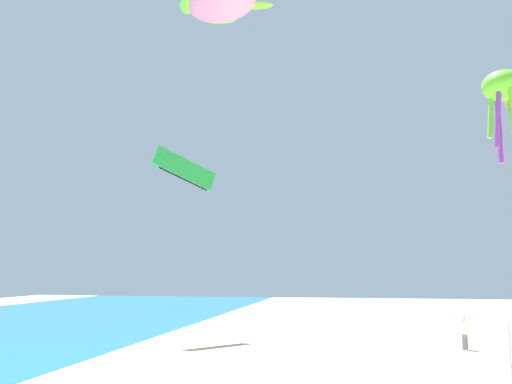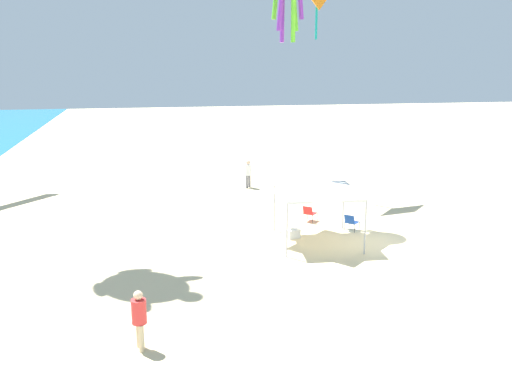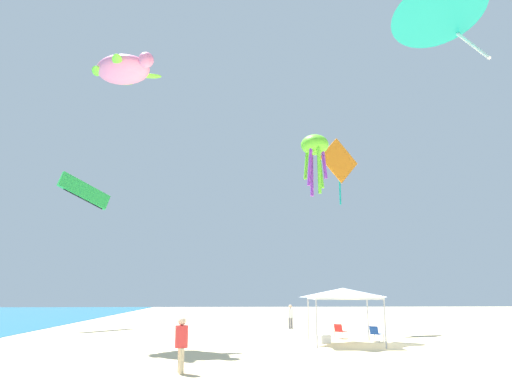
{
  "view_description": "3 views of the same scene",
  "coord_description": "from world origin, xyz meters",
  "px_view_note": "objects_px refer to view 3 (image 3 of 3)",
  "views": [
    {
      "loc": [
        -18.44,
        9.87,
        4.11
      ],
      "look_at": [
        1.82,
        13.69,
        7.09
      ],
      "focal_mm": 37.4,
      "sensor_mm": 36.0,
      "label": 1
    },
    {
      "loc": [
        -23.35,
        9.57,
        8.43
      ],
      "look_at": [
        1.97,
        5.53,
        2.05
      ],
      "focal_mm": 41.57,
      "sensor_mm": 36.0,
      "label": 2
    },
    {
      "loc": [
        -24.4,
        8.72,
        2.64
      ],
      "look_at": [
        1.82,
        7.48,
        8.07
      ],
      "focal_mm": 33.74,
      "sensor_mm": 36.0,
      "label": 3
    }
  ],
  "objects_px": {
    "folding_chair_facing_ocean": "(376,333)",
    "kite_octopus_lime": "(315,148)",
    "kite_diamond_orange": "(339,163)",
    "person_watching_sky": "(290,314)",
    "folding_chair_left_of_tent": "(340,330)",
    "person_far_stroller": "(181,340)",
    "kite_turtle_pink": "(124,70)",
    "kite_delta_teal": "(437,8)",
    "canopy_tent": "(343,294)",
    "kite_parafoil_green": "(84,192)",
    "cooler_box": "(324,339)"
  },
  "relations": [
    {
      "from": "person_far_stroller",
      "to": "kite_delta_teal",
      "type": "height_order",
      "value": "kite_delta_teal"
    },
    {
      "from": "folding_chair_left_of_tent",
      "to": "kite_delta_teal",
      "type": "xyz_separation_m",
      "value": [
        -10.59,
        -2.22,
        13.67
      ]
    },
    {
      "from": "person_far_stroller",
      "to": "folding_chair_left_of_tent",
      "type": "bearing_deg",
      "value": -48.93
    },
    {
      "from": "folding_chair_facing_ocean",
      "to": "kite_delta_teal",
      "type": "height_order",
      "value": "kite_delta_teal"
    },
    {
      "from": "kite_delta_teal",
      "to": "kite_turtle_pink",
      "type": "distance_m",
      "value": 17.42
    },
    {
      "from": "folding_chair_left_of_tent",
      "to": "cooler_box",
      "type": "relative_size",
      "value": 1.12
    },
    {
      "from": "folding_chair_facing_ocean",
      "to": "cooler_box",
      "type": "bearing_deg",
      "value": 55.17
    },
    {
      "from": "folding_chair_left_of_tent",
      "to": "kite_parafoil_green",
      "type": "xyz_separation_m",
      "value": [
        9.77,
        17.95,
        9.93
      ]
    },
    {
      "from": "folding_chair_left_of_tent",
      "to": "kite_diamond_orange",
      "type": "distance_m",
      "value": 12.65
    },
    {
      "from": "folding_chair_left_of_tent",
      "to": "kite_octopus_lime",
      "type": "height_order",
      "value": "kite_octopus_lime"
    },
    {
      "from": "canopy_tent",
      "to": "kite_parafoil_green",
      "type": "bearing_deg",
      "value": 53.85
    },
    {
      "from": "kite_parafoil_green",
      "to": "kite_turtle_pink",
      "type": "distance_m",
      "value": 13.51
    },
    {
      "from": "canopy_tent",
      "to": "person_far_stroller",
      "type": "relative_size",
      "value": 2.07
    },
    {
      "from": "kite_turtle_pink",
      "to": "kite_delta_teal",
      "type": "bearing_deg",
      "value": 5.42
    },
    {
      "from": "canopy_tent",
      "to": "cooler_box",
      "type": "xyz_separation_m",
      "value": [
        0.69,
        0.92,
        -2.31
      ]
    },
    {
      "from": "canopy_tent",
      "to": "folding_chair_facing_ocean",
      "type": "bearing_deg",
      "value": -57.24
    },
    {
      "from": "folding_chair_facing_ocean",
      "to": "canopy_tent",
      "type": "bearing_deg",
      "value": 76.62
    },
    {
      "from": "person_watching_sky",
      "to": "kite_diamond_orange",
      "type": "bearing_deg",
      "value": 97.94
    },
    {
      "from": "person_far_stroller",
      "to": "kite_diamond_orange",
      "type": "bearing_deg",
      "value": -43.7
    },
    {
      "from": "cooler_box",
      "to": "kite_parafoil_green",
      "type": "xyz_separation_m",
      "value": [
        12.12,
        16.61,
        10.2
      ]
    },
    {
      "from": "folding_chair_facing_ocean",
      "to": "kite_parafoil_green",
      "type": "relative_size",
      "value": 0.24
    },
    {
      "from": "canopy_tent",
      "to": "kite_octopus_lime",
      "type": "bearing_deg",
      "value": 7.68
    },
    {
      "from": "folding_chair_facing_ocean",
      "to": "kite_diamond_orange",
      "type": "relative_size",
      "value": 0.16
    },
    {
      "from": "person_far_stroller",
      "to": "kite_delta_teal",
      "type": "relative_size",
      "value": 0.36
    },
    {
      "from": "folding_chair_left_of_tent",
      "to": "kite_diamond_orange",
      "type": "relative_size",
      "value": 0.16
    },
    {
      "from": "person_watching_sky",
      "to": "kite_turtle_pink",
      "type": "bearing_deg",
      "value": -10.48
    },
    {
      "from": "folding_chair_facing_ocean",
      "to": "kite_octopus_lime",
      "type": "distance_m",
      "value": 11.75
    },
    {
      "from": "cooler_box",
      "to": "person_far_stroller",
      "type": "height_order",
      "value": "person_far_stroller"
    },
    {
      "from": "person_far_stroller",
      "to": "kite_octopus_lime",
      "type": "relative_size",
      "value": 0.46
    },
    {
      "from": "kite_parafoil_green",
      "to": "kite_diamond_orange",
      "type": "bearing_deg",
      "value": -53.65
    },
    {
      "from": "person_watching_sky",
      "to": "kite_octopus_lime",
      "type": "relative_size",
      "value": 0.44
    },
    {
      "from": "canopy_tent",
      "to": "kite_delta_teal",
      "type": "xyz_separation_m",
      "value": [
        -7.55,
        -2.64,
        11.63
      ]
    },
    {
      "from": "person_far_stroller",
      "to": "kite_octopus_lime",
      "type": "height_order",
      "value": "kite_octopus_lime"
    },
    {
      "from": "cooler_box",
      "to": "kite_delta_teal",
      "type": "relative_size",
      "value": 0.15
    },
    {
      "from": "canopy_tent",
      "to": "kite_diamond_orange",
      "type": "bearing_deg",
      "value": -13.1
    },
    {
      "from": "folding_chair_left_of_tent",
      "to": "person_watching_sky",
      "type": "distance_m",
      "value": 7.76
    },
    {
      "from": "kite_diamond_orange",
      "to": "kite_octopus_lime",
      "type": "relative_size",
      "value": 1.29
    },
    {
      "from": "canopy_tent",
      "to": "kite_delta_teal",
      "type": "bearing_deg",
      "value": -160.74
    },
    {
      "from": "person_far_stroller",
      "to": "kite_turtle_pink",
      "type": "xyz_separation_m",
      "value": [
        9.89,
        4.84,
        14.38
      ]
    },
    {
      "from": "person_watching_sky",
      "to": "kite_diamond_orange",
      "type": "distance_m",
      "value": 11.55
    },
    {
      "from": "cooler_box",
      "to": "kite_diamond_orange",
      "type": "relative_size",
      "value": 0.14
    },
    {
      "from": "canopy_tent",
      "to": "kite_parafoil_green",
      "type": "height_order",
      "value": "kite_parafoil_green"
    },
    {
      "from": "kite_octopus_lime",
      "to": "kite_turtle_pink",
      "type": "xyz_separation_m",
      "value": [
        -2.64,
        11.66,
        3.84
      ]
    },
    {
      "from": "folding_chair_facing_ocean",
      "to": "person_watching_sky",
      "type": "bearing_deg",
      "value": -25.61
    },
    {
      "from": "kite_diamond_orange",
      "to": "person_watching_sky",
      "type": "bearing_deg",
      "value": 128.16
    },
    {
      "from": "kite_diamond_orange",
      "to": "kite_turtle_pink",
      "type": "xyz_separation_m",
      "value": [
        -6.97,
        14.17,
        3.62
      ]
    },
    {
      "from": "person_watching_sky",
      "to": "kite_turtle_pink",
      "type": "height_order",
      "value": "kite_turtle_pink"
    },
    {
      "from": "person_watching_sky",
      "to": "kite_delta_teal",
      "type": "xyz_separation_m",
      "value": [
        -18.09,
        -4.14,
        13.14
      ]
    },
    {
      "from": "folding_chair_facing_ocean",
      "to": "kite_delta_teal",
      "type": "distance_m",
      "value": 16.28
    },
    {
      "from": "folding_chair_left_of_tent",
      "to": "cooler_box",
      "type": "height_order",
      "value": "folding_chair_left_of_tent"
    }
  ]
}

